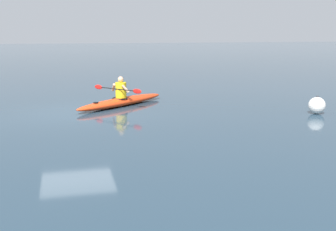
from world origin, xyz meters
The scene contains 4 objects.
ground_plane centered at (0.00, 0.00, 0.00)m, with size 160.00×160.00×0.00m, color #233847.
kayak centered at (-1.74, -0.90, 0.15)m, with size 3.80×3.26×0.30m.
kayaker centered at (-1.70, -0.86, 0.63)m, with size 1.49×1.82×0.78m.
mooring_buoy_channel_marker centered at (-7.81, 2.23, 0.28)m, with size 0.56×0.56×0.60m.
Camera 1 is at (0.36, 14.45, 2.72)m, focal length 45.27 mm.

